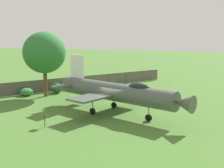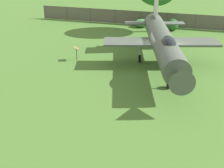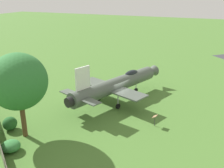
# 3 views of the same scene
# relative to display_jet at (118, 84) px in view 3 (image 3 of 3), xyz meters

# --- Properties ---
(ground_plane) EXTENTS (200.00, 200.00, 0.00)m
(ground_plane) POSITION_rel_display_jet_xyz_m (-0.35, 0.13, -2.09)
(ground_plane) COLOR #47722D
(display_jet) EXTENTS (14.16, 8.94, 5.23)m
(display_jet) POSITION_rel_display_jet_xyz_m (0.00, 0.00, 0.00)
(display_jet) COLOR #4C564C
(display_jet) RESTS_ON ground_plane
(shade_tree) EXTENTS (4.98, 4.79, 7.58)m
(shade_tree) POSITION_rel_display_jet_xyz_m (-10.48, 4.79, 3.07)
(shade_tree) COLOR brown
(shade_tree) RESTS_ON ground_plane
(shrub_near_fence) EXTENTS (1.34, 1.29, 1.28)m
(shrub_near_fence) POSITION_rel_display_jet_xyz_m (-10.16, 6.80, -1.45)
(shrub_near_fence) COLOR #235B26
(shrub_near_fence) RESTS_ON ground_plane
(shrub_by_tree) EXTENTS (1.52, 1.54, 0.92)m
(shrub_by_tree) POSITION_rel_display_jet_xyz_m (-12.81, 4.26, -1.63)
(shrub_by_tree) COLOR #387F3D
(shrub_by_tree) RESTS_ON ground_plane
(info_plaque) EXTENTS (0.65, 0.47, 1.14)m
(info_plaque) POSITION_rel_display_jet_xyz_m (-4.27, -5.48, -1.23)
(info_plaque) COLOR #333333
(info_plaque) RESTS_ON ground_plane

